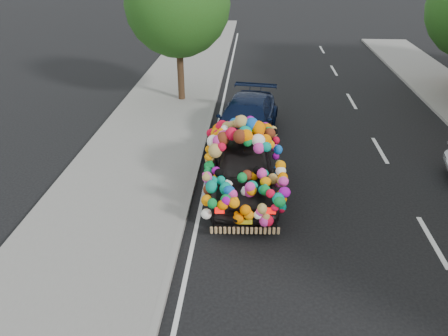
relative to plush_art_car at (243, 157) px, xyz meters
The scene contains 7 objects.
ground 2.45m from the plush_art_car, 65.40° to the right, with size 100.00×100.00×0.00m, color black.
sidewalk 4.06m from the plush_art_car, 149.45° to the right, with size 4.00×60.00×0.12m, color gray.
kerb 2.66m from the plush_art_car, 125.69° to the right, with size 0.15×60.00×0.13m, color gray.
lane_markings 5.05m from the plush_art_car, 23.87° to the right, with size 6.00×50.00×0.01m, color silver, non-canonical shape.
tree_near_sidewalk 8.56m from the plush_art_car, 111.04° to the left, with size 4.20×4.20×6.13m.
plush_art_car is the anchor object (origin of this frame).
navy_sedan 3.75m from the plush_art_car, 90.18° to the left, with size 1.93×4.74×1.37m, color black.
Camera 1 is at (-0.71, -8.56, 6.30)m, focal length 35.00 mm.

